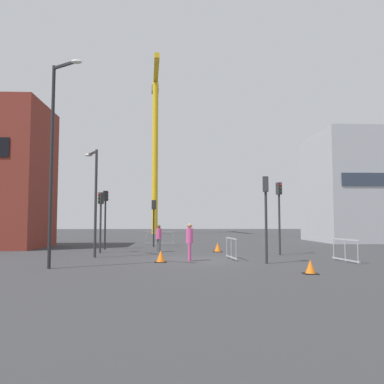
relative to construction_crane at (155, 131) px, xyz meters
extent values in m
plane|color=#333335|center=(4.32, -41.73, -15.98)|extent=(160.00, 160.00, 0.00)
cube|color=black|center=(-8.23, -35.42, -9.23)|extent=(1.10, 0.06, 1.30)
cube|color=#A8AAB2|center=(21.10, -24.30, -10.87)|extent=(9.27, 8.91, 10.22)
cylinder|color=gold|center=(-0.02, 0.22, -4.01)|extent=(0.90, 0.90, 23.93)
cube|color=gold|center=(0.15, -2.25, 8.35)|extent=(1.67, 14.18, 0.70)
cube|color=slate|center=(-0.33, 4.74, 8.35)|extent=(1.32, 1.88, 1.10)
cylinder|color=#232326|center=(-1.91, -45.14, -11.77)|extent=(0.14, 0.14, 8.42)
cube|color=#232326|center=(-1.35, -45.53, -7.66)|extent=(1.18, 0.86, 0.10)
ellipsoid|color=silver|center=(-0.78, -45.92, -7.68)|extent=(0.44, 0.24, 0.16)
cylinder|color=#2D2D30|center=(-1.06, -40.19, -13.09)|extent=(0.14, 0.14, 5.77)
cube|color=#2D2D30|center=(-1.39, -39.65, -10.31)|extent=(0.74, 1.13, 0.10)
ellipsoid|color=silver|center=(-1.71, -39.11, -10.33)|extent=(0.44, 0.24, 0.16)
cylinder|color=#232326|center=(-1.62, -34.04, -14.32)|extent=(0.12, 0.12, 3.31)
cube|color=#232326|center=(-1.62, -34.04, -12.32)|extent=(0.37, 0.35, 0.70)
sphere|color=red|center=(-1.48, -33.94, -12.10)|extent=(0.11, 0.11, 0.11)
sphere|color=#3C2905|center=(-1.48, -33.94, -12.32)|extent=(0.11, 0.11, 0.11)
sphere|color=#07330F|center=(-1.48, -33.94, -12.54)|extent=(0.11, 0.11, 0.11)
cylinder|color=#232326|center=(1.57, -31.63, -14.58)|extent=(0.12, 0.12, 2.81)
cube|color=#232326|center=(1.57, -31.63, -12.82)|extent=(0.32, 0.35, 0.70)
sphere|color=#390605|center=(1.63, -31.47, -12.60)|extent=(0.11, 0.11, 0.11)
sphere|color=#F2A514|center=(1.63, -31.47, -12.82)|extent=(0.11, 0.11, 0.11)
sphere|color=#07330F|center=(1.63, -31.47, -13.04)|extent=(0.11, 0.11, 0.11)
cylinder|color=#2D2D30|center=(7.33, -43.60, -14.35)|extent=(0.12, 0.12, 3.26)
cube|color=#2D2D30|center=(7.33, -43.60, -12.36)|extent=(0.32, 0.34, 0.70)
sphere|color=#390605|center=(7.38, -43.43, -12.14)|extent=(0.11, 0.11, 0.11)
sphere|color=#F2A514|center=(7.38, -43.43, -12.36)|extent=(0.11, 0.11, 0.11)
sphere|color=#07330F|center=(7.38, -43.43, -12.58)|extent=(0.11, 0.11, 0.11)
cylinder|color=#2D2D30|center=(-1.35, -37.17, -14.49)|extent=(0.12, 0.12, 2.97)
cube|color=#2D2D30|center=(-1.35, -37.17, -12.66)|extent=(0.36, 0.37, 0.70)
sphere|color=red|center=(-1.45, -37.32, -12.44)|extent=(0.11, 0.11, 0.11)
sphere|color=#3C2905|center=(-1.45, -37.32, -12.66)|extent=(0.11, 0.11, 0.11)
sphere|color=#07330F|center=(-1.45, -37.32, -12.88)|extent=(0.11, 0.11, 0.11)
cylinder|color=#2D2D30|center=(9.17, -38.93, -14.25)|extent=(0.12, 0.12, 3.45)
cube|color=#2D2D30|center=(9.17, -38.93, -12.18)|extent=(0.33, 0.35, 0.70)
sphere|color=red|center=(9.24, -39.09, -11.96)|extent=(0.11, 0.11, 0.11)
sphere|color=#3C2905|center=(9.24, -39.09, -12.18)|extent=(0.11, 0.11, 0.11)
sphere|color=#07330F|center=(9.24, -39.09, -12.40)|extent=(0.11, 0.11, 0.11)
cylinder|color=#D14C8C|center=(3.88, -42.38, -15.55)|extent=(0.14, 0.14, 0.86)
cylinder|color=#D14C8C|center=(3.89, -42.18, -15.55)|extent=(0.14, 0.14, 0.86)
cylinder|color=#D14C8C|center=(3.89, -42.28, -14.76)|extent=(0.34, 0.34, 0.71)
sphere|color=#8C6647|center=(3.89, -42.28, -14.29)|extent=(0.23, 0.23, 0.23)
cylinder|color=#4C4C51|center=(2.11, -36.45, -15.58)|extent=(0.14, 0.14, 0.80)
cylinder|color=#4C4C51|center=(2.21, -36.63, -15.58)|extent=(0.14, 0.14, 0.80)
cylinder|color=#D14C8C|center=(2.16, -36.54, -14.84)|extent=(0.34, 0.34, 0.67)
sphere|color=brown|center=(2.16, -36.54, -14.40)|extent=(0.22, 0.22, 0.22)
cube|color=gray|center=(1.91, -28.33, -14.93)|extent=(2.46, 0.14, 0.06)
cube|color=gray|center=(1.91, -28.33, -15.88)|extent=(2.46, 0.14, 0.06)
cylinder|color=gray|center=(0.81, -28.37, -15.45)|extent=(0.04, 0.04, 1.05)
cylinder|color=gray|center=(1.91, -28.33, -15.45)|extent=(0.04, 0.04, 1.05)
cylinder|color=gray|center=(3.02, -28.30, -15.45)|extent=(0.04, 0.04, 1.05)
cube|color=#9EA0A5|center=(6.01, -41.52, -14.93)|extent=(0.29, 2.11, 0.06)
cube|color=#9EA0A5|center=(6.01, -41.52, -15.88)|extent=(0.29, 2.11, 0.06)
cylinder|color=#9EA0A5|center=(6.12, -42.47, -15.45)|extent=(0.04, 0.04, 1.05)
cylinder|color=#9EA0A5|center=(6.01, -41.52, -15.45)|extent=(0.04, 0.04, 1.05)
cylinder|color=#9EA0A5|center=(5.91, -40.57, -15.45)|extent=(0.04, 0.04, 1.05)
cube|color=#B2B5BA|center=(11.23, -42.97, -14.93)|extent=(0.34, 2.34, 0.06)
cube|color=#B2B5BA|center=(11.23, -42.97, -15.88)|extent=(0.34, 2.34, 0.06)
cylinder|color=#B2B5BA|center=(11.35, -44.02, -15.45)|extent=(0.04, 0.04, 1.05)
cylinder|color=#B2B5BA|center=(11.23, -42.97, -15.45)|extent=(0.04, 0.04, 1.05)
cylinder|color=#B2B5BA|center=(11.10, -41.92, -15.45)|extent=(0.04, 0.04, 1.05)
cube|color=black|center=(5.85, -36.59, -15.96)|extent=(0.58, 0.58, 0.03)
cone|color=orange|center=(5.85, -36.59, -15.68)|extent=(0.45, 0.45, 0.59)
cube|color=black|center=(8.11, -47.16, -15.96)|extent=(0.51, 0.51, 0.03)
cone|color=orange|center=(8.11, -47.16, -15.72)|extent=(0.39, 0.39, 0.52)
cube|color=black|center=(2.52, -42.82, -15.96)|extent=(0.55, 0.55, 0.03)
cone|color=orange|center=(2.52, -42.82, -15.70)|extent=(0.43, 0.43, 0.56)
camera|label=1|loc=(3.20, -61.59, -14.07)|focal=37.21mm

